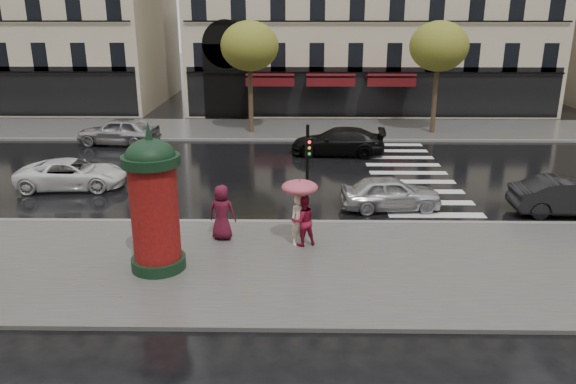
{
  "coord_description": "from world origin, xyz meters",
  "views": [
    {
      "loc": [
        0.77,
        -15.63,
        7.39
      ],
      "look_at": [
        0.5,
        1.5,
        1.71
      ],
      "focal_mm": 35.0,
      "sensor_mm": 36.0,
      "label": 1
    }
  ],
  "objects_px": {
    "man_burgundy": "(222,212)",
    "car_white": "(72,174)",
    "car_far_silver": "(119,131)",
    "traffic_light": "(308,167)",
    "car_black": "(338,141)",
    "car_silver": "(390,193)",
    "morris_column": "(154,201)",
    "woman_umbrella": "(300,202)",
    "car_darkgrey": "(569,197)",
    "woman_red": "(303,221)"
  },
  "relations": [
    {
      "from": "woman_red",
      "to": "car_white",
      "type": "relative_size",
      "value": 0.37
    },
    {
      "from": "traffic_light",
      "to": "car_silver",
      "type": "height_order",
      "value": "traffic_light"
    },
    {
      "from": "morris_column",
      "to": "traffic_light",
      "type": "height_order",
      "value": "morris_column"
    },
    {
      "from": "car_white",
      "to": "car_black",
      "type": "bearing_deg",
      "value": -67.37
    },
    {
      "from": "car_silver",
      "to": "car_black",
      "type": "relative_size",
      "value": 0.79
    },
    {
      "from": "car_darkgrey",
      "to": "traffic_light",
      "type": "bearing_deg",
      "value": 101.46
    },
    {
      "from": "car_silver",
      "to": "man_burgundy",
      "type": "bearing_deg",
      "value": 113.09
    },
    {
      "from": "car_darkgrey",
      "to": "man_burgundy",
      "type": "bearing_deg",
      "value": 103.47
    },
    {
      "from": "car_silver",
      "to": "morris_column",
      "type": "bearing_deg",
      "value": 120.35
    },
    {
      "from": "man_burgundy",
      "to": "car_black",
      "type": "height_order",
      "value": "man_burgundy"
    },
    {
      "from": "car_darkgrey",
      "to": "car_black",
      "type": "height_order",
      "value": "car_black"
    },
    {
      "from": "man_burgundy",
      "to": "car_silver",
      "type": "height_order",
      "value": "man_burgundy"
    },
    {
      "from": "car_silver",
      "to": "car_far_silver",
      "type": "height_order",
      "value": "car_far_silver"
    },
    {
      "from": "woman_red",
      "to": "car_silver",
      "type": "distance_m",
      "value": 5.02
    },
    {
      "from": "car_darkgrey",
      "to": "car_black",
      "type": "bearing_deg",
      "value": 43.2
    },
    {
      "from": "car_silver",
      "to": "car_darkgrey",
      "type": "relative_size",
      "value": 0.91
    },
    {
      "from": "car_silver",
      "to": "car_white",
      "type": "xyz_separation_m",
      "value": [
        -13.13,
        2.42,
        -0.03
      ]
    },
    {
      "from": "car_black",
      "to": "car_far_silver",
      "type": "distance_m",
      "value": 12.27
    },
    {
      "from": "man_burgundy",
      "to": "morris_column",
      "type": "relative_size",
      "value": 0.42
    },
    {
      "from": "traffic_light",
      "to": "car_white",
      "type": "height_order",
      "value": "traffic_light"
    },
    {
      "from": "traffic_light",
      "to": "car_far_silver",
      "type": "xyz_separation_m",
      "value": [
        -10.32,
        12.61,
        -1.54
      ]
    },
    {
      "from": "car_far_silver",
      "to": "woman_red",
      "type": "bearing_deg",
      "value": 42.09
    },
    {
      "from": "traffic_light",
      "to": "morris_column",
      "type": "bearing_deg",
      "value": -144.07
    },
    {
      "from": "morris_column",
      "to": "car_far_silver",
      "type": "bearing_deg",
      "value": 110.59
    },
    {
      "from": "car_silver",
      "to": "car_white",
      "type": "bearing_deg",
      "value": 74.27
    },
    {
      "from": "woman_umbrella",
      "to": "car_white",
      "type": "height_order",
      "value": "woman_umbrella"
    },
    {
      "from": "car_white",
      "to": "car_far_silver",
      "type": "height_order",
      "value": "car_far_silver"
    },
    {
      "from": "car_silver",
      "to": "car_darkgrey",
      "type": "height_order",
      "value": "car_darkgrey"
    },
    {
      "from": "woman_red",
      "to": "traffic_light",
      "type": "height_order",
      "value": "traffic_light"
    },
    {
      "from": "woman_red",
      "to": "morris_column",
      "type": "distance_m",
      "value": 4.74
    },
    {
      "from": "woman_umbrella",
      "to": "car_black",
      "type": "bearing_deg",
      "value": 80.33
    },
    {
      "from": "woman_umbrella",
      "to": "car_silver",
      "type": "bearing_deg",
      "value": 46.62
    },
    {
      "from": "traffic_light",
      "to": "car_white",
      "type": "distance_m",
      "value": 11.1
    },
    {
      "from": "woman_red",
      "to": "car_black",
      "type": "distance_m",
      "value": 12.2
    },
    {
      "from": "man_burgundy",
      "to": "car_white",
      "type": "height_order",
      "value": "man_burgundy"
    },
    {
      "from": "morris_column",
      "to": "car_darkgrey",
      "type": "xyz_separation_m",
      "value": [
        14.14,
        4.99,
        -1.51
      ]
    },
    {
      "from": "man_burgundy",
      "to": "woman_umbrella",
      "type": "bearing_deg",
      "value": -179.52
    },
    {
      "from": "car_far_silver",
      "to": "car_black",
      "type": "bearing_deg",
      "value": 86.74
    },
    {
      "from": "man_burgundy",
      "to": "car_far_silver",
      "type": "height_order",
      "value": "man_burgundy"
    },
    {
      "from": "car_darkgrey",
      "to": "car_white",
      "type": "height_order",
      "value": "car_darkgrey"
    },
    {
      "from": "car_silver",
      "to": "traffic_light",
      "type": "bearing_deg",
      "value": 119.92
    },
    {
      "from": "woman_red",
      "to": "traffic_light",
      "type": "distance_m",
      "value": 2.0
    },
    {
      "from": "car_far_silver",
      "to": "man_burgundy",
      "type": "bearing_deg",
      "value": 35.22
    },
    {
      "from": "woman_red",
      "to": "car_darkgrey",
      "type": "bearing_deg",
      "value": 176.81
    },
    {
      "from": "traffic_light",
      "to": "car_far_silver",
      "type": "bearing_deg",
      "value": 129.3
    },
    {
      "from": "woman_red",
      "to": "car_black",
      "type": "height_order",
      "value": "woman_red"
    },
    {
      "from": "woman_red",
      "to": "man_burgundy",
      "type": "height_order",
      "value": "man_burgundy"
    },
    {
      "from": "man_burgundy",
      "to": "car_white",
      "type": "relative_size",
      "value": 0.41
    },
    {
      "from": "traffic_light",
      "to": "car_black",
      "type": "xyz_separation_m",
      "value": [
        1.78,
        10.59,
        -1.6
      ]
    },
    {
      "from": "woman_umbrella",
      "to": "car_far_silver",
      "type": "xyz_separation_m",
      "value": [
        -10.05,
        14.03,
        -0.8
      ]
    }
  ]
}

